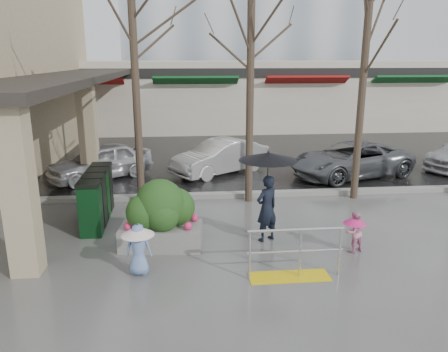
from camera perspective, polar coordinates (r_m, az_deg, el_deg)
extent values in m
plane|color=#51514F|center=(9.84, -0.68, -10.09)|extent=(120.00, 120.00, 0.00)
cube|color=black|center=(31.16, -4.05, 7.44)|extent=(120.00, 36.00, 0.01)
cube|color=gray|center=(13.53, -2.08, -2.56)|extent=(120.00, 0.30, 0.15)
cube|color=#2D2823|center=(17.36, -19.45, 12.47)|extent=(2.80, 18.00, 0.25)
cube|color=tan|center=(9.28, -25.20, -1.62)|extent=(0.55, 0.55, 3.50)
cube|color=tan|center=(15.40, -17.30, 5.36)|extent=(0.55, 0.55, 3.50)
cube|color=beige|center=(27.09, 0.40, 10.56)|extent=(34.00, 6.00, 4.00)
cube|color=maroon|center=(24.58, -18.15, 11.33)|extent=(4.50, 1.68, 0.87)
cube|color=#0F4C1E|center=(24.02, -3.74, 11.96)|extent=(4.50, 1.68, 0.87)
cube|color=maroon|center=(24.93, 10.49, 11.86)|extent=(4.50, 1.68, 0.87)
cube|color=#0F4C1E|center=(27.17, 23.00, 11.19)|extent=(4.50, 1.68, 0.87)
cube|color=black|center=(24.13, 1.12, 13.31)|extent=(34.00, 0.35, 0.50)
cube|color=yellow|center=(8.97, 8.50, -12.85)|extent=(1.60, 0.50, 0.02)
cylinder|color=silver|center=(8.60, 3.36, -10.33)|extent=(0.05, 0.05, 1.00)
cylinder|color=silver|center=(8.80, 9.91, -9.93)|extent=(0.05, 0.05, 1.00)
cylinder|color=silver|center=(9.04, 14.88, -9.55)|extent=(0.05, 0.05, 1.00)
cylinder|color=silver|center=(8.58, 9.41, -6.95)|extent=(1.90, 0.06, 0.06)
cylinder|color=silver|center=(8.76, 9.28, -9.68)|extent=(1.90, 0.04, 0.04)
cylinder|color=#382B21|center=(12.56, -11.44, 11.25)|extent=(0.22, 0.22, 6.80)
cylinder|color=#382B21|center=(12.63, 3.44, 11.99)|extent=(0.22, 0.22, 7.00)
cylinder|color=#382B21|center=(13.55, 17.60, 10.48)|extent=(0.22, 0.22, 6.50)
imported|color=black|center=(10.28, 5.61, -4.23)|extent=(0.70, 0.62, 1.60)
cylinder|color=black|center=(10.03, 5.73, 0.23)|extent=(0.02, 0.02, 1.01)
cone|color=black|center=(9.93, 5.79, 2.54)|extent=(1.35, 1.35, 0.18)
sphere|color=black|center=(9.91, 5.81, 3.17)|extent=(0.05, 0.05, 0.05)
imported|color=pink|center=(10.18, 16.60, -7.00)|extent=(0.55, 0.49, 0.93)
cylinder|color=black|center=(10.12, 16.67, -6.10)|extent=(0.02, 0.02, 0.41)
cone|color=#E22379|center=(10.08, 16.72, -5.50)|extent=(0.51, 0.51, 0.18)
sphere|color=black|center=(10.04, 16.77, -4.91)|extent=(0.05, 0.05, 0.05)
imported|color=#6E8BC4|center=(8.94, -11.09, -9.40)|extent=(0.54, 0.38, 1.05)
cylinder|color=black|center=(8.84, -11.17, -7.95)|extent=(0.02, 0.02, 0.49)
cone|color=white|center=(8.78, -11.23, -7.01)|extent=(0.66, 0.66, 0.18)
sphere|color=black|center=(8.74, -11.26, -6.34)|extent=(0.05, 0.05, 0.05)
cube|color=gray|center=(10.19, -8.18, -7.77)|extent=(1.92, 1.09, 0.51)
ellipsoid|color=#1E4415|center=(9.92, -8.34, -3.72)|extent=(1.12, 1.01, 1.18)
sphere|color=#1E4415|center=(9.90, -10.41, -4.72)|extent=(0.81, 0.81, 0.81)
sphere|color=#1E4415|center=(10.09, -6.25, -4.06)|extent=(0.85, 0.85, 0.85)
cube|color=#0B3315|center=(11.07, -17.02, -4.37)|extent=(0.52, 0.52, 1.24)
cube|color=black|center=(10.87, -17.29, -1.00)|extent=(0.55, 0.55, 0.09)
cube|color=black|center=(11.65, -16.49, -3.35)|extent=(0.52, 0.52, 1.24)
cube|color=black|center=(11.46, -16.74, -0.14)|extent=(0.55, 0.55, 0.09)
cube|color=#0C3511|center=(12.23, -16.01, -2.43)|extent=(0.52, 0.52, 1.24)
cube|color=black|center=(12.05, -16.24, 0.64)|extent=(0.55, 0.55, 0.09)
cube|color=black|center=(12.82, -15.58, -1.59)|extent=(0.52, 0.52, 1.24)
cube|color=black|center=(12.65, -15.79, 1.35)|extent=(0.55, 0.55, 0.09)
imported|color=silver|center=(16.14, -15.85, 1.84)|extent=(3.89, 3.33, 1.26)
imported|color=silver|center=(16.27, -0.49, 2.53)|extent=(3.91, 3.25, 1.26)
imported|color=slate|center=(16.48, 16.25, 2.08)|extent=(4.95, 3.35, 1.26)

